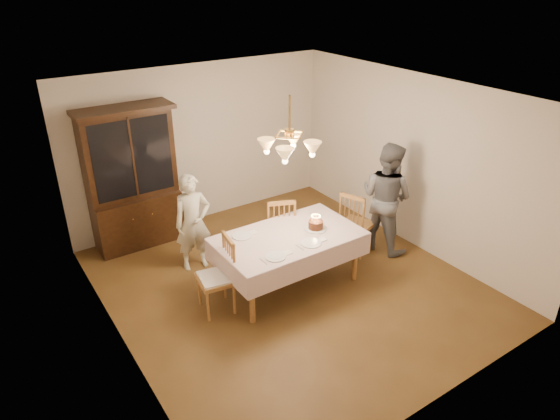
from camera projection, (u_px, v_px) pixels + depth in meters
ground at (288, 284)px, 6.85m from camera, size 5.00×5.00×0.00m
room_shell at (289, 177)px, 6.15m from camera, size 5.00×5.00×5.00m
dining_table at (288, 241)px, 6.55m from camera, size 1.90×1.10×0.76m
china_hutch at (133, 181)px, 7.43m from camera, size 1.38×0.54×2.16m
chair_far_side at (279, 230)px, 7.30m from camera, size 0.57×0.56×1.00m
chair_left_end at (216, 279)px, 6.16m from camera, size 0.48×0.50×1.00m
chair_right_end at (356, 225)px, 7.44m from camera, size 0.55×0.56×1.00m
elderly_woman at (193, 223)px, 6.94m from camera, size 0.56×0.40×1.42m
adult_in_grey at (386, 197)px, 7.38m from camera, size 0.80×0.94×1.69m
birthday_cake at (316, 225)px, 6.66m from camera, size 0.30×0.30×0.20m
place_setting_near_left at (276, 256)px, 6.04m from camera, size 0.41×0.26×0.02m
place_setting_near_right at (312, 243)px, 6.33m from camera, size 0.41×0.27×0.02m
place_setting_far_left at (243, 236)px, 6.50m from camera, size 0.41×0.26×0.02m
chandelier at (289, 147)px, 5.98m from camera, size 0.62×0.62×0.73m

